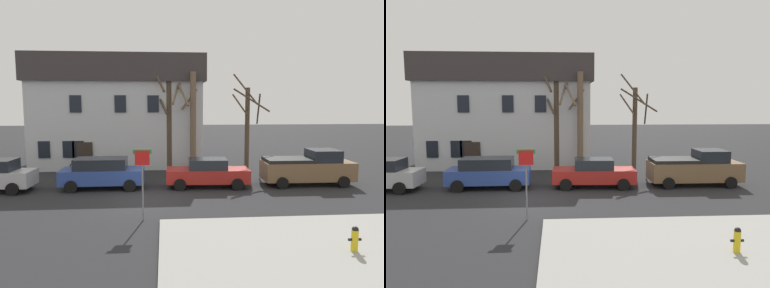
# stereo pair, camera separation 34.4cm
# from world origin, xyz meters

# --- Properties ---
(ground_plane) EXTENTS (120.00, 120.00, 0.00)m
(ground_plane) POSITION_xyz_m (0.00, 0.00, 0.00)
(ground_plane) COLOR #262628
(sidewalk_slab) EXTENTS (10.04, 7.33, 0.12)m
(sidewalk_slab) POSITION_xyz_m (5.75, -7.01, 0.06)
(sidewalk_slab) COLOR #999993
(sidewalk_slab) RESTS_ON ground_plane
(building_main) EXTENTS (13.01, 9.07, 8.38)m
(building_main) POSITION_xyz_m (-2.51, 12.17, 4.26)
(building_main) COLOR silver
(building_main) RESTS_ON ground_plane
(tree_bare_near) EXTENTS (2.13, 2.11, 7.60)m
(tree_bare_near) POSITION_xyz_m (1.28, 8.02, 3.65)
(tree_bare_near) COLOR #4C3D2D
(tree_bare_near) RESTS_ON ground_plane
(tree_bare_mid) EXTENTS (2.03, 2.58, 7.02)m
(tree_bare_mid) POSITION_xyz_m (2.89, 7.24, 3.73)
(tree_bare_mid) COLOR brown
(tree_bare_mid) RESTS_ON ground_plane
(tree_bare_far) EXTENTS (2.57, 2.03, 6.88)m
(tree_bare_far) POSITION_xyz_m (6.92, 7.45, 3.34)
(tree_bare_far) COLOR #4C3D2D
(tree_bare_far) RESTS_ON ground_plane
(car_blue_wagon) EXTENTS (4.67, 2.04, 1.75)m
(car_blue_wagon) POSITION_xyz_m (-2.60, 2.68, 0.91)
(car_blue_wagon) COLOR #2D4799
(car_blue_wagon) RESTS_ON ground_plane
(car_red_sedan) EXTENTS (4.81, 2.09, 1.67)m
(car_red_sedan) POSITION_xyz_m (3.43, 2.55, 0.84)
(car_red_sedan) COLOR #AD231E
(car_red_sedan) RESTS_ON ground_plane
(pickup_truck_brown) EXTENTS (5.33, 2.19, 2.11)m
(pickup_truck_brown) POSITION_xyz_m (9.49, 2.70, 1.02)
(pickup_truck_brown) COLOR brown
(pickup_truck_brown) RESTS_ON ground_plane
(fire_hydrant) EXTENTS (0.42, 0.22, 0.82)m
(fire_hydrant) POSITION_xyz_m (7.03, -6.92, 0.55)
(fire_hydrant) COLOR gold
(fire_hydrant) RESTS_ON sidewalk_slab
(street_sign_pole) EXTENTS (0.76, 0.07, 2.99)m
(street_sign_pole) POSITION_xyz_m (0.04, -3.08, 2.08)
(street_sign_pole) COLOR slate
(street_sign_pole) RESTS_ON ground_plane
(bicycle_leaning) EXTENTS (1.75, 0.18, 1.03)m
(bicycle_leaning) POSITION_xyz_m (-4.87, 7.62, 0.37)
(bicycle_leaning) COLOR black
(bicycle_leaning) RESTS_ON ground_plane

